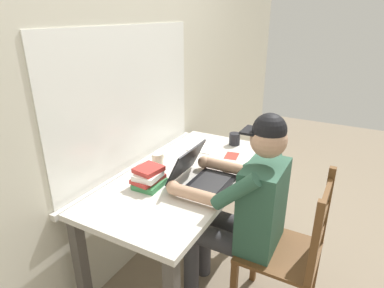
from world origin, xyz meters
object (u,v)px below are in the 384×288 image
Objects in this scene: coffee_mug_white at (158,160)px; coffee_mug_dark at (235,139)px; desk at (187,187)px; laptop at (201,175)px; book_stack_main at (149,178)px; landscape_photo_print at (232,156)px; wooden_chair at (289,253)px; computer_mouse at (229,168)px; seated_person at (244,205)px.

coffee_mug_white is 0.69m from coffee_mug_dark.
desk is 4.38× the size of laptop.
coffee_mug_dark is 0.61× the size of book_stack_main.
coffee_mug_dark is at bearing 6.69° from landscape_photo_print.
computer_mouse is (0.26, 0.48, 0.31)m from wooden_chair.
book_stack_main is (-0.25, 0.12, 0.16)m from desk.
coffee_mug_dark reaches higher than desk.
desk is at bearing 61.85° from laptop.
wooden_chair is 9.50× the size of computer_mouse.
seated_person is 0.31m from laptop.
coffee_mug_white reaches higher than landscape_photo_print.
desk is 7.28× the size of book_stack_main.
laptop is at bearing 167.79° from landscape_photo_print.
desk is 14.47× the size of computer_mouse.
desk is at bearing 127.29° from computer_mouse.
laptop is 0.68m from coffee_mug_dark.
coffee_mug_dark is at bearing -13.14° from book_stack_main.
coffee_mug_dark is 0.93× the size of landscape_photo_print.
seated_person reaches higher than coffee_mug_dark.
coffee_mug_dark reaches higher than computer_mouse.
coffee_mug_dark is (0.69, 0.34, 0.11)m from seated_person.
book_stack_main reaches higher than coffee_mug_dark.
coffee_mug_white is at bearing 154.63° from coffee_mug_dark.
coffee_mug_white is (-0.02, 0.21, 0.15)m from desk.
wooden_chair is 0.66m from laptop.
coffee_mug_white is 0.25m from book_stack_main.
desk is at bearing 78.25° from seated_person.
seated_person is at bearing -160.35° from landscape_photo_print.
coffee_mug_white is at bearing 81.67° from laptop.
coffee_mug_white is (0.07, 0.91, 0.34)m from wooden_chair.
book_stack_main is (-0.23, -0.10, 0.01)m from coffee_mug_white.
wooden_chair reaches higher than desk.
computer_mouse is (0.26, 0.20, 0.08)m from seated_person.
coffee_mug_dark is at bearing 26.09° from seated_person.
desk is 0.73m from wooden_chair.
coffee_mug_white is at bearing 22.18° from book_stack_main.
laptop is 0.26m from computer_mouse.
wooden_chair reaches higher than coffee_mug_white.
book_stack_main is at bearing 166.86° from coffee_mug_dark.
wooden_chair is at bearing -78.46° from book_stack_main.
laptop is at bearing -175.81° from coffee_mug_dark.
desk is at bearing 148.68° from landscape_photo_print.
wooden_chair is at bearing -140.82° from landscape_photo_print.
wooden_chair is at bearing -138.11° from coffee_mug_dark.
landscape_photo_print is at bearing -22.47° from book_stack_main.
seated_person is 3.80× the size of laptop.
seated_person is 6.31× the size of book_stack_main.
seated_person is 12.55× the size of computer_mouse.
landscape_photo_print is at bearing 29.85° from seated_person.
book_stack_main is (-0.42, 0.34, 0.04)m from computer_mouse.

